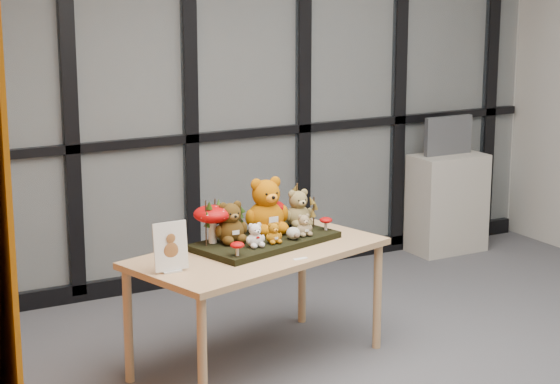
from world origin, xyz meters
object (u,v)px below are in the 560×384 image
cabinet (447,203)px  monitor (448,135)px  diorama_tray (265,241)px  mushroom_front_left (237,248)px  mushroom_back_left (212,222)px  mushroom_front_right (326,223)px  display_table (258,261)px  bear_small_yellow (273,232)px  sign_holder (171,249)px  mushroom_back_right (270,214)px  bear_tan_back (298,206)px  plush_cream_hedgehog (293,233)px  bear_beige_small (304,224)px  bear_brown_medium (230,220)px  bear_white_bow (255,234)px  bear_pooh_yellow (266,202)px

cabinet → monitor: size_ratio=1.82×
diorama_tray → mushroom_front_left: bearing=-156.6°
mushroom_back_left → mushroom_front_right: 0.70m
display_table → bear_small_yellow: bear_small_yellow is taller
display_table → sign_holder: 0.63m
sign_holder → mushroom_back_right: bearing=25.4°
bear_tan_back → mushroom_front_right: (0.09, -0.16, -0.08)m
plush_cream_hedgehog → mushroom_back_left: (-0.43, 0.15, 0.08)m
bear_tan_back → bear_beige_small: bear_tan_back is taller
monitor → bear_small_yellow: bearing=-148.7°
display_table → mushroom_front_left: 0.30m
bear_beige_small → cabinet: bear_beige_small is taller
bear_brown_medium → bear_beige_small: bearing=-26.1°
bear_white_bow → monitor: (2.42, 1.41, 0.14)m
plush_cream_hedgehog → mushroom_back_right: mushroom_back_right is taller
bear_brown_medium → monitor: 2.80m
mushroom_back_left → cabinet: size_ratio=0.30×
diorama_tray → mushroom_front_left: mushroom_front_left is taller
mushroom_back_left → monitor: monitor is taller
bear_beige_small → bear_tan_back: bearing=53.1°
bear_white_bow → plush_cream_hedgehog: (0.26, 0.03, -0.04)m
bear_brown_medium → mushroom_front_right: size_ratio=3.04×
bear_pooh_yellow → cabinet: (2.23, 1.15, -0.51)m
plush_cream_hedgehog → mushroom_front_right: bearing=1.9°
bear_tan_back → mushroom_back_left: size_ratio=1.03×
bear_pooh_yellow → bear_white_bow: size_ratio=2.40×
bear_tan_back → bear_white_bow: bearing=-162.7°
diorama_tray → plush_cream_hedgehog: 0.17m
bear_small_yellow → sign_holder: (-0.66, -0.11, 0.02)m
plush_cream_hedgehog → mushroom_back_left: 0.46m
bear_pooh_yellow → sign_holder: 0.81m
bear_brown_medium → bear_small_yellow: 0.25m
diorama_tray → monitor: monitor is taller
monitor → display_table: bearing=-150.2°
bear_tan_back → plush_cream_hedgehog: bear_tan_back is taller
mushroom_front_left → cabinet: mushroom_front_left is taller
bear_tan_back → bear_white_bow: size_ratio=1.63×
diorama_tray → mushroom_front_right: 0.40m
plush_cream_hedgehog → mushroom_back_left: size_ratio=0.33×
plush_cream_hedgehog → diorama_tray: bearing=127.5°
mushroom_back_left → bear_white_bow: bearing=-47.1°
diorama_tray → bear_pooh_yellow: 0.23m
diorama_tray → bear_small_yellow: bear_small_yellow is taller
diorama_tray → bear_brown_medium: size_ratio=3.24×
diorama_tray → plush_cream_hedgehog: plush_cream_hedgehog is taller
diorama_tray → mushroom_back_right: mushroom_back_right is taller
bear_pooh_yellow → mushroom_front_right: 0.38m
mushroom_back_right → sign_holder: 0.86m
bear_brown_medium → cabinet: (2.49, 1.24, -0.46)m
mushroom_back_left → display_table: bearing=-33.0°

